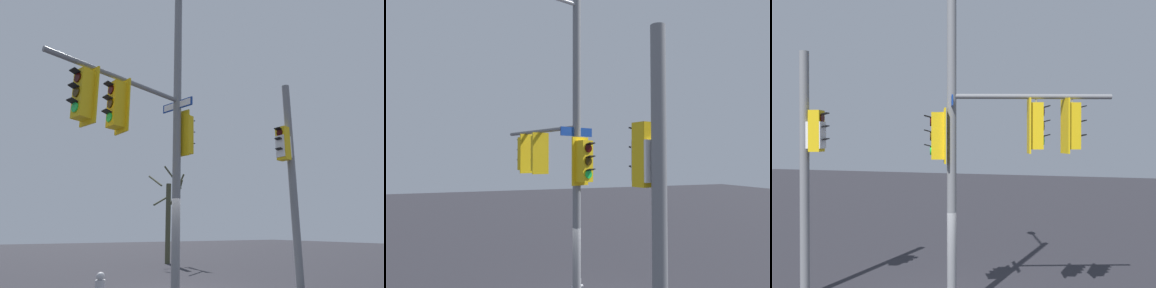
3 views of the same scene
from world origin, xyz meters
TOP-DOWN VIEW (x-y plane):
  - main_signal_pole_assembly at (-0.74, 0.95)m, footprint 3.01×4.60m
  - secondary_pole_assembly at (-0.47, -3.80)m, footprint 0.41×0.80m
  - bare_tree_behind_pole at (8.46, -3.69)m, footprint 1.68×1.63m

SIDE VIEW (x-z plane):
  - bare_tree_behind_pole at x=8.46m, z-range -0.08..5.00m
  - secondary_pole_assembly at x=-0.47m, z-range 0.39..6.97m
  - main_signal_pole_assembly at x=-0.74m, z-range 0.24..9.39m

